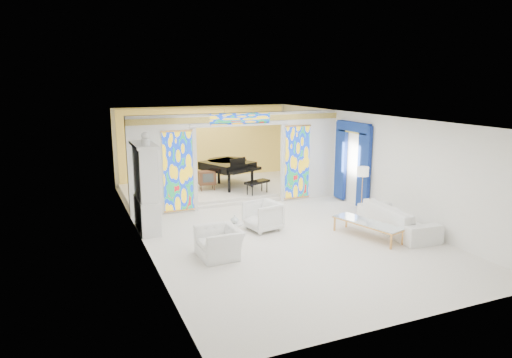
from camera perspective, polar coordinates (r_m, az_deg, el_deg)
name	(u,v)px	position (r m, az deg, el deg)	size (l,w,h in m)	color
floor	(265,222)	(13.18, 1.09, -5.42)	(12.00, 12.00, 0.00)	white
ceiling	(265,117)	(12.59, 1.14, 7.70)	(7.00, 12.00, 0.02)	white
wall_back	(204,144)	(18.37, -6.53, 4.37)	(7.00, 0.02, 3.00)	white
wall_front	(415,238)	(7.89, 19.23, -6.96)	(7.00, 0.02, 3.00)	white
wall_left	(138,182)	(11.85, -14.55, -0.33)	(0.02, 12.00, 3.00)	white
wall_right	(368,163)	(14.55, 13.82, 2.01)	(0.02, 12.00, 3.00)	white
partition_wall	(240,155)	(14.59, -2.07, 3.00)	(7.00, 0.22, 3.00)	white
stained_glass_left	(178,171)	(13.97, -9.71, 0.94)	(0.90, 0.04, 2.40)	gold
stained_glass_right	(297,162)	(15.38, 5.17, 2.11)	(0.90, 0.04, 2.40)	gold
stained_glass_transom	(240,119)	(14.35, -1.96, 7.54)	(2.00, 0.04, 0.34)	gold
alcove_platform	(220,189)	(16.84, -4.58, -1.19)	(6.80, 3.80, 0.18)	white
gold_curtain_back	(205,144)	(18.26, -6.42, 4.32)	(6.70, 0.10, 2.90)	#DDC04D
chandelier	(225,122)	(16.42, -3.94, 7.17)	(0.48, 0.48, 0.30)	#DB9A4C
blue_drapes	(352,157)	(15.04, 11.95, 2.73)	(0.14, 1.85, 2.65)	navy
china_cabinet	(146,188)	(12.54, -13.60, -1.14)	(0.56, 1.46, 2.72)	silver
armchair_left	(219,243)	(10.63, -4.63, -7.92)	(1.05, 0.91, 0.68)	white
armchair_right	(263,216)	(12.41, 0.85, -4.65)	(0.84, 0.86, 0.78)	white
sofa	(397,219)	(12.85, 17.25, -4.74)	(2.50, 0.98, 0.73)	white
side_table	(235,230)	(11.34, -2.68, -6.44)	(0.56, 0.56, 0.56)	silver
vase	(235,219)	(11.25, -2.69, -5.02)	(0.19, 0.19, 0.20)	silver
coffee_table	(368,223)	(12.16, 13.78, -5.38)	(1.10, 2.00, 0.43)	silver
floor_lamp	(363,174)	(14.17, 13.21, 0.64)	(0.44, 0.44, 1.44)	#DB9A4C
grand_piano	(228,165)	(16.76, -3.46, 1.73)	(2.09, 3.15, 1.13)	black
tv_console	(207,178)	(16.19, -6.14, 0.16)	(0.62, 0.45, 0.68)	brown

